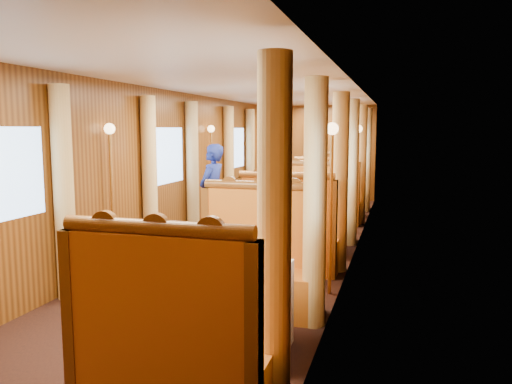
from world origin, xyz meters
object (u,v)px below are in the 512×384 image
at_px(table_near, 224,308).
at_px(banquette_far_aft, 339,191).
at_px(banquette_mid_fwd, 288,240).
at_px(banquette_mid_aft, 314,215).
at_px(banquette_near_fwd, 171,355).
at_px(banquette_near_aft, 257,270).
at_px(banquette_far_fwd, 326,203).
at_px(rose_vase_far, 335,173).
at_px(teapot_left, 195,258).
at_px(teapot_right, 219,263).
at_px(steward, 212,193).
at_px(table_mid, 303,229).
at_px(rose_vase_mid, 305,193).
at_px(tea_tray, 212,266).
at_px(teapot_back, 215,255).
at_px(passenger, 312,198).
at_px(table_far, 333,198).
at_px(fruit_plate, 257,270).

xyz_separation_m(table_near, banquette_far_aft, (0.00, 8.01, 0.05)).
bearing_deg(banquette_mid_fwd, banquette_mid_aft, 90.00).
bearing_deg(banquette_near_fwd, banquette_near_aft, 90.00).
height_order(banquette_far_fwd, rose_vase_far, banquette_far_fwd).
xyz_separation_m(banquette_mid_fwd, teapot_left, (-0.20, -2.61, 0.40)).
relative_size(banquette_near_fwd, teapot_right, 9.40).
bearing_deg(teapot_left, steward, 97.03).
xyz_separation_m(banquette_near_fwd, banquette_mid_aft, (0.00, 5.53, 0.00)).
relative_size(table_mid, rose_vase_mid, 2.92).
distance_m(banquette_near_fwd, banquette_mid_fwd, 3.50).
distance_m(tea_tray, teapot_back, 0.12).
height_order(banquette_near_fwd, banquette_far_aft, same).
height_order(banquette_mid_aft, teapot_left, banquette_mid_aft).
height_order(rose_vase_mid, steward, steward).
height_order(banquette_near_fwd, banquette_mid_aft, same).
height_order(banquette_near_fwd, teapot_left, banquette_near_fwd).
height_order(rose_vase_mid, passenger, passenger).
bearing_deg(passenger, rose_vase_far, 89.57).
distance_m(table_near, banquette_near_fwd, 1.02).
relative_size(tea_tray, passenger, 0.45).
relative_size(table_near, passenger, 1.38).
distance_m(banquette_near_aft, banquette_far_aft, 7.00).
height_order(table_mid, rose_vase_mid, rose_vase_mid).
bearing_deg(table_mid, steward, 165.79).
relative_size(table_mid, banquette_mid_aft, 0.78).
distance_m(teapot_left, teapot_back, 0.19).
xyz_separation_m(table_near, teapot_back, (-0.09, 0.03, 0.44)).
xyz_separation_m(rose_vase_far, steward, (-1.63, -3.13, -0.11)).
bearing_deg(banquette_far_fwd, table_far, 90.00).
xyz_separation_m(banquette_mid_fwd, teapot_right, (0.02, -2.64, 0.38)).
bearing_deg(banquette_far_aft, fruit_plate, -87.69).
relative_size(banquette_near_aft, teapot_back, 7.82).
bearing_deg(banquette_mid_fwd, tea_tray, -91.76).
bearing_deg(steward, table_mid, 83.88).
height_order(banquette_far_fwd, steward, steward).
xyz_separation_m(banquette_far_fwd, steward, (-1.61, -2.08, 0.39)).
relative_size(table_mid, banquette_far_aft, 0.78).
xyz_separation_m(table_near, banquette_mid_aft, (0.00, 4.51, 0.05)).
bearing_deg(table_far, table_near, -90.00).
distance_m(banquette_mid_fwd, rose_vase_far, 4.58).
bearing_deg(teapot_right, banquette_near_aft, 104.25).
xyz_separation_m(banquette_far_fwd, rose_vase_far, (0.02, 1.05, 0.50)).
height_order(table_mid, table_far, same).
relative_size(teapot_right, steward, 0.09).
relative_size(banquette_near_aft, table_far, 1.28).
bearing_deg(table_mid, passenger, 90.00).
height_order(rose_vase_far, steward, steward).
distance_m(banquette_near_aft, rose_vase_mid, 2.55).
distance_m(teapot_back, steward, 4.16).
height_order(banquette_near_fwd, table_far, banquette_near_fwd).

